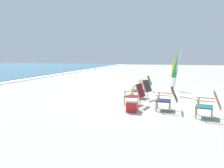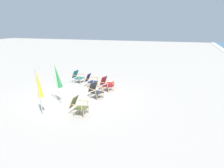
{
  "view_description": "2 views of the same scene",
  "coord_description": "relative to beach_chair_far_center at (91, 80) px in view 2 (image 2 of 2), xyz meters",
  "views": [
    {
      "loc": [
        -9.59,
        -0.36,
        1.81
      ],
      "look_at": [
        -0.49,
        2.09,
        0.62
      ],
      "focal_mm": 35.0,
      "sensor_mm": 36.0,
      "label": 1
    },
    {
      "loc": [
        9.84,
        4.98,
        3.75
      ],
      "look_at": [
        -1.2,
        1.38,
        0.55
      ],
      "focal_mm": 35.0,
      "sensor_mm": 36.0,
      "label": 2
    }
  ],
  "objects": [
    {
      "name": "beach_chair_back_right",
      "position": [
        1.86,
        1.07,
        0.0
      ],
      "size": [
        0.8,
        0.86,
        0.81
      ],
      "color": "#28282D",
      "rests_on": "ground"
    },
    {
      "name": "cooler_box",
      "position": [
        -0.44,
        1.15,
        -0.23
      ],
      "size": [
        0.49,
        0.35,
        0.4
      ],
      "color": "red",
      "rests_on": "ground"
    },
    {
      "name": "beach_chair_far_center",
      "position": [
        0.0,
        0.0,
        0.0
      ],
      "size": [
        0.61,
        0.73,
        0.8
      ],
      "color": "#19234C",
      "rests_on": "ground"
    },
    {
      "name": "beach_chair_mid_center",
      "position": [
        -0.63,
        -1.21,
        0.0
      ],
      "size": [
        0.68,
        0.79,
        0.81
      ],
      "color": "#196066",
      "rests_on": "ground"
    },
    {
      "name": "ground_plane",
      "position": [
        2.1,
        0.31,
        -0.43
      ],
      "size": [
        80.0,
        80.0,
        0.0
      ],
      "primitive_type": "plane",
      "color": "#B2AAA0"
    },
    {
      "name": "beach_chair_front_left",
      "position": [
        0.5,
        1.17,
        0.0
      ],
      "size": [
        0.74,
        0.81,
        0.82
      ],
      "color": "maroon",
      "rests_on": "ground"
    },
    {
      "name": "umbrella_furled_yellow",
      "position": [
        4.75,
        -0.19,
        0.95
      ],
      "size": [
        0.42,
        0.26,
        2.11
      ],
      "color": "#B7B2A8",
      "rests_on": "ground"
    },
    {
      "name": "umbrella_furled_green",
      "position": [
        3.22,
        -0.27,
        0.94
      ],
      "size": [
        0.45,
        0.49,
        2.09
      ],
      "color": "#B7B2A8",
      "rests_on": "ground"
    },
    {
      "name": "beach_chair_back_left",
      "position": [
        4.14,
        1.21,
        0.0
      ],
      "size": [
        0.61,
        0.73,
        0.8
      ],
      "color": "#515B33",
      "rests_on": "ground"
    }
  ]
}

